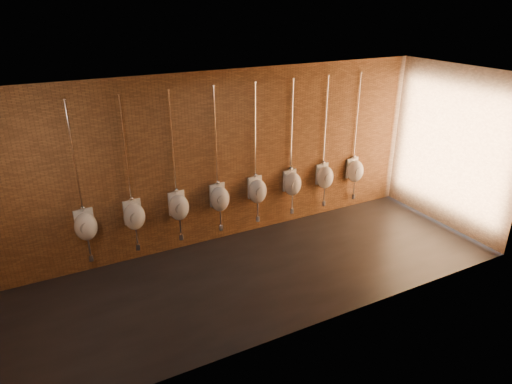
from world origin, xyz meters
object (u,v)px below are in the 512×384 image
(urinal_3, at_px, (220,198))
(urinal_4, at_px, (257,190))
(urinal_5, at_px, (292,183))
(urinal_7, at_px, (355,170))
(urinal_6, at_px, (325,176))
(urinal_0, at_px, (86,225))
(urinal_1, at_px, (134,215))
(urinal_2, at_px, (179,206))

(urinal_3, xyz_separation_m, urinal_4, (0.79, 0.00, 0.00))
(urinal_5, distance_m, urinal_7, 1.58)
(urinal_3, height_order, urinal_6, same)
(urinal_0, xyz_separation_m, urinal_3, (2.38, 0.00, 0.00))
(urinal_5, bearing_deg, urinal_6, 0.00)
(urinal_1, bearing_deg, urinal_5, 0.00)
(urinal_0, distance_m, urinal_2, 1.58)
(urinal_7, bearing_deg, urinal_0, 180.00)
(urinal_2, xyz_separation_m, urinal_4, (1.58, 0.00, 0.00))
(urinal_0, height_order, urinal_5, same)
(urinal_4, height_order, urinal_6, same)
(urinal_2, bearing_deg, urinal_6, 0.00)
(urinal_2, bearing_deg, urinal_4, 0.00)
(urinal_3, relative_size, urinal_7, 1.00)
(urinal_0, relative_size, urinal_3, 1.00)
(urinal_4, distance_m, urinal_7, 2.38)
(urinal_2, bearing_deg, urinal_5, 0.00)
(urinal_1, height_order, urinal_2, same)
(urinal_0, height_order, urinal_1, same)
(urinal_5, height_order, urinal_6, same)
(urinal_0, xyz_separation_m, urinal_7, (5.54, 0.00, 0.00))
(urinal_2, distance_m, urinal_6, 3.17)
(urinal_4, xyz_separation_m, urinal_6, (1.58, 0.00, 0.00))
(urinal_4, relative_size, urinal_6, 1.00)
(urinal_3, height_order, urinal_4, same)
(urinal_1, bearing_deg, urinal_0, 180.00)
(urinal_2, relative_size, urinal_6, 1.00)
(urinal_6, bearing_deg, urinal_0, 180.00)
(urinal_0, relative_size, urinal_7, 1.00)
(urinal_6, height_order, urinal_7, same)
(urinal_3, distance_m, urinal_5, 1.58)
(urinal_2, height_order, urinal_4, same)
(urinal_6, relative_size, urinal_7, 1.00)
(urinal_7, bearing_deg, urinal_4, 180.00)
(urinal_4, bearing_deg, urinal_3, 180.00)
(urinal_1, xyz_separation_m, urinal_7, (4.75, 0.00, 0.00))
(urinal_5, relative_size, urinal_7, 1.00)
(urinal_7, bearing_deg, urinal_6, 180.00)
(urinal_5, relative_size, urinal_6, 1.00)
(urinal_0, bearing_deg, urinal_1, 0.00)
(urinal_2, bearing_deg, urinal_1, 180.00)
(urinal_1, distance_m, urinal_2, 0.79)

